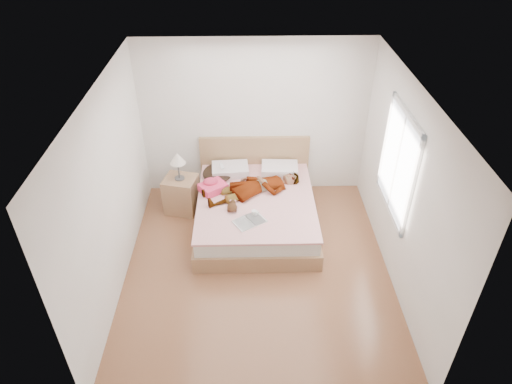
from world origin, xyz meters
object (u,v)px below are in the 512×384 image
bed (256,208)px  towel (212,186)px  woman (254,185)px  nightstand (181,192)px  coffee_mug (255,213)px  phone (222,166)px  magazine (250,221)px  plush_toy (232,207)px

bed → towel: (-0.66, 0.14, 0.31)m
woman → nightstand: bearing=-122.8°
coffee_mug → towel: bearing=134.6°
phone → magazine: phone is taller
magazine → coffee_mug: (0.07, 0.14, 0.03)m
magazine → coffee_mug: size_ratio=4.59×
bed → towel: bed is taller
woman → nightstand: size_ratio=1.49×
towel → nightstand: 0.61m
phone → plush_toy: size_ratio=0.45×
bed → magazine: (-0.10, -0.63, 0.24)m
towel → phone: bearing=70.9°
towel → plush_toy: towel is taller
coffee_mug → plush_toy: size_ratio=0.49×
coffee_mug → nightstand: bearing=143.8°
towel → nightstand: nightstand is taller
woman → coffee_mug: size_ratio=14.07×
plush_toy → towel: bearing=121.7°
coffee_mug → phone: bearing=115.9°
nightstand → towel: bearing=-21.3°
woman → magazine: size_ratio=3.06×
woman → towel: woman is taller
woman → magazine: woman is taller
coffee_mug → woman: bearing=89.6°
bed → nightstand: size_ratio=1.97×
magazine → coffee_mug: coffee_mug is taller
towel → nightstand: (-0.52, 0.20, -0.24)m
woman → plush_toy: size_ratio=6.90×
phone → nightstand: nightstand is taller
woman → phone: bearing=-150.8°
coffee_mug → nightstand: size_ratio=0.11×
phone → plush_toy: 0.92m
magazine → plush_toy: (-0.25, 0.27, 0.06)m
bed → nightstand: (-1.18, 0.34, 0.07)m
woman → bed: bed is taller
phone → woman: bearing=-60.8°
woman → magazine: (-0.08, -0.76, -0.10)m
woman → coffee_mug: bearing=-22.5°
woman → coffee_mug: 0.63m
coffee_mug → magazine: bearing=-117.3°
plush_toy → woman: bearing=56.7°
bed → plush_toy: bed is taller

